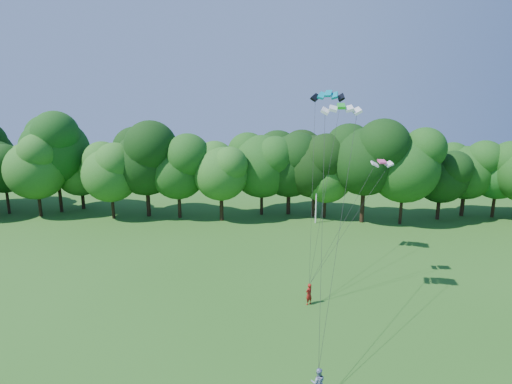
{
  "coord_description": "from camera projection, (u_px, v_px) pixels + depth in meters",
  "views": [
    {
      "loc": [
        0.75,
        -16.92,
        15.17
      ],
      "look_at": [
        -0.88,
        13.0,
        8.46
      ],
      "focal_mm": 28.0,
      "sensor_mm": 36.0,
      "label": 1
    }
  ],
  "objects": [
    {
      "name": "kite_green",
      "position": [
        341.0,
        106.0,
        27.12
      ],
      "size": [
        2.77,
        1.44,
        0.43
      ],
      "rotation": [
        0.0,
        0.0,
        -0.09
      ],
      "color": "green",
      "rests_on": "ground"
    },
    {
      "name": "kite_flyer_left",
      "position": [
        309.0,
        294.0,
        30.56
      ],
      "size": [
        0.74,
        0.73,
        1.71
      ],
      "primitive_type": "imported",
      "rotation": [
        0.0,
        0.0,
        3.89
      ],
      "color": "maroon",
      "rests_on": "ground"
    },
    {
      "name": "kite_flyer_right",
      "position": [
        318.0,
        382.0,
        20.99
      ],
      "size": [
        0.79,
        0.62,
        1.61
      ],
      "primitive_type": "imported",
      "rotation": [
        0.0,
        0.0,
        3.13
      ],
      "color": "#8A98C0",
      "rests_on": "ground"
    },
    {
      "name": "kite_pink",
      "position": [
        382.0,
        162.0,
        32.25
      ],
      "size": [
        1.75,
        0.91,
        0.28
      ],
      "rotation": [
        0.0,
        0.0,
        0.05
      ],
      "color": "#EC418B",
      "rests_on": "ground"
    },
    {
      "name": "tree_back_east",
      "position": [
        498.0,
        167.0,
        52.7
      ],
      "size": [
        7.53,
        7.53,
        10.96
      ],
      "color": "#301D13",
      "rests_on": "ground"
    },
    {
      "name": "tree_back_west",
      "position": [
        55.0,
        148.0,
        54.87
      ],
      "size": [
        10.05,
        10.05,
        14.62
      ],
      "color": "black",
      "rests_on": "ground"
    },
    {
      "name": "utility_pole",
      "position": [
        316.0,
        194.0,
        50.76
      ],
      "size": [
        1.44,
        0.47,
        7.37
      ],
      "rotation": [
        0.0,
        0.0,
        -0.27
      ],
      "color": "silver",
      "rests_on": "ground"
    },
    {
      "name": "tree_back_center",
      "position": [
        315.0,
        155.0,
        52.84
      ],
      "size": [
        9.2,
        9.2,
        13.39
      ],
      "color": "black",
      "rests_on": "ground"
    },
    {
      "name": "kite_teal",
      "position": [
        328.0,
        94.0,
        35.63
      ],
      "size": [
        3.09,
        1.95,
        0.66
      ],
      "rotation": [
        0.0,
        0.0,
        -0.26
      ],
      "color": "#058B9F",
      "rests_on": "ground"
    }
  ]
}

